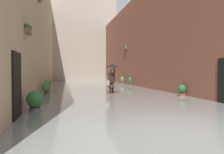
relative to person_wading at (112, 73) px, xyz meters
name	(u,v)px	position (x,y,z in m)	size (l,w,h in m)	color
ground_plane	(94,89)	(0.28, -5.93, -1.49)	(70.76, 70.76, 0.00)	slate
flood_water	(94,88)	(0.28, -5.93, -1.39)	(9.18, 34.30, 0.19)	slate
building_facade_left	(145,42)	(-4.81, -5.93, 2.99)	(2.04, 32.30, 8.97)	brown
building_facade_right	(34,25)	(5.37, -5.92, 4.05)	(2.04, 32.30, 11.08)	tan
building_facade_far	(79,40)	(0.28, -20.98, 5.18)	(11.98, 1.80, 13.34)	#A89989
person_wading	(112,73)	(0.00, 0.00, 0.00)	(0.97, 0.97, 2.16)	#4C4233
potted_plant_mid_right	(46,88)	(4.06, -0.38, -0.92)	(0.46, 0.46, 0.96)	brown
potted_plant_far_left	(182,92)	(-3.61, 2.26, -1.05)	(0.45, 0.45, 0.84)	brown
potted_plant_far_right	(35,101)	(4.07, 4.97, -0.96)	(0.59, 0.59, 0.92)	#66605B
potted_plant_near_right	(47,87)	(4.11, -2.09, -0.98)	(0.49, 0.49, 0.98)	brown
potted_plant_near_left	(122,81)	(-3.38, -9.00, -0.94)	(0.41, 0.41, 1.01)	brown
potted_plant_mid_left	(130,82)	(-3.37, -6.28, -0.93)	(0.36, 0.36, 1.05)	brown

